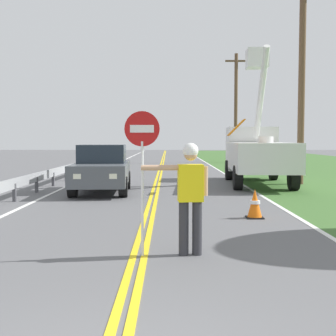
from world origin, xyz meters
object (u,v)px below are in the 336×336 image
stop_sign_paddle (142,150)px  utility_pole_near (302,75)px  utility_pole_mid (236,106)px  traffic_cone_lead (255,204)px  flagger_worker (190,191)px  oncoming_sedan_nearest (102,169)px  utility_bucket_truck (257,150)px

stop_sign_paddle → utility_pole_near: bearing=62.9°
utility_pole_mid → traffic_cone_lead: bearing=-97.6°
flagger_worker → utility_pole_mid: size_ratio=0.20×
flagger_worker → oncoming_sedan_nearest: (-2.70, 8.62, -0.21)m
utility_bucket_truck → traffic_cone_lead: bearing=-101.4°
utility_bucket_truck → oncoming_sedan_nearest: utility_bucket_truck is taller
stop_sign_paddle → traffic_cone_lead: stop_sign_paddle is taller
flagger_worker → utility_pole_mid: 30.43m
utility_pole_near → oncoming_sedan_nearest: bearing=-159.2°
utility_pole_near → traffic_cone_lead: 9.88m
flagger_worker → utility_bucket_truck: (3.43, 11.90, 0.38)m
stop_sign_paddle → utility_pole_mid: 30.57m
flagger_worker → utility_pole_mid: (5.24, 29.75, 3.60)m
stop_sign_paddle → oncoming_sedan_nearest: bearing=102.6°
utility_pole_mid → traffic_cone_lead: utility_pole_mid is taller
flagger_worker → utility_pole_near: bearing=65.8°
utility_pole_mid → utility_pole_near: bearing=-90.0°
utility_pole_near → utility_pole_mid: 18.11m
stop_sign_paddle → utility_bucket_truck: utility_bucket_truck is taller
flagger_worker → oncoming_sedan_nearest: bearing=107.4°
stop_sign_paddle → utility_pole_mid: size_ratio=0.26×
utility_pole_near → utility_bucket_truck: bearing=171.9°
flagger_worker → utility_pole_mid: utility_pole_mid is taller
utility_bucket_truck → traffic_cone_lead: (-1.71, -8.47, -1.09)m
traffic_cone_lead → flagger_worker: bearing=-116.7°
oncoming_sedan_nearest → stop_sign_paddle: bearing=-77.4°
stop_sign_paddle → utility_bucket_truck: (4.20, 11.97, -0.29)m
utility_bucket_truck → flagger_worker: bearing=-106.1°
utility_bucket_truck → traffic_cone_lead: utility_bucket_truck is taller
utility_pole_mid → traffic_cone_lead: size_ratio=12.74×
utility_pole_near → flagger_worker: bearing=-114.2°
oncoming_sedan_nearest → traffic_cone_lead: 6.84m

